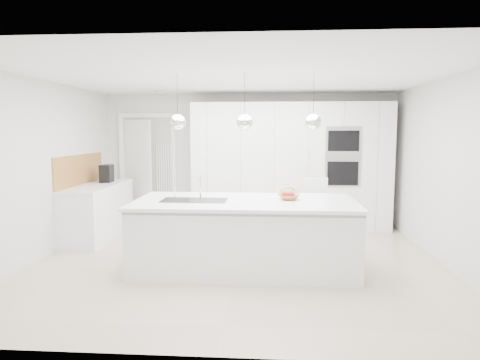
# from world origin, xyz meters

# --- Properties ---
(floor) EXTENTS (5.50, 5.50, 0.00)m
(floor) POSITION_xyz_m (0.00, 0.00, 0.00)
(floor) COLOR #C0AE99
(floor) RESTS_ON ground
(wall_back) EXTENTS (5.50, 0.00, 5.50)m
(wall_back) POSITION_xyz_m (0.00, 2.50, 1.25)
(wall_back) COLOR silver
(wall_back) RESTS_ON ground
(wall_left) EXTENTS (0.00, 5.00, 5.00)m
(wall_left) POSITION_xyz_m (-2.75, 0.00, 1.25)
(wall_left) COLOR silver
(wall_left) RESTS_ON ground
(ceiling) EXTENTS (5.50, 5.50, 0.00)m
(ceiling) POSITION_xyz_m (0.00, 0.00, 2.50)
(ceiling) COLOR white
(ceiling) RESTS_ON wall_back
(tall_cabinets) EXTENTS (3.60, 0.60, 2.30)m
(tall_cabinets) POSITION_xyz_m (0.80, 2.20, 1.15)
(tall_cabinets) COLOR white
(tall_cabinets) RESTS_ON floor
(oven_stack) EXTENTS (0.62, 0.04, 1.05)m
(oven_stack) POSITION_xyz_m (1.70, 1.89, 1.35)
(oven_stack) COLOR #A5A5A8
(oven_stack) RESTS_ON tall_cabinets
(doorway_frame) EXTENTS (1.11, 0.08, 2.13)m
(doorway_frame) POSITION_xyz_m (-1.95, 2.47, 1.02)
(doorway_frame) COLOR white
(doorway_frame) RESTS_ON floor
(hallway_door) EXTENTS (0.76, 0.38, 2.00)m
(hallway_door) POSITION_xyz_m (-2.20, 2.42, 1.00)
(hallway_door) COLOR white
(hallway_door) RESTS_ON floor
(radiator) EXTENTS (0.32, 0.04, 1.40)m
(radiator) POSITION_xyz_m (-1.63, 2.46, 0.85)
(radiator) COLOR white
(radiator) RESTS_ON floor
(left_base_cabinets) EXTENTS (0.60, 1.80, 0.86)m
(left_base_cabinets) POSITION_xyz_m (-2.45, 1.20, 0.43)
(left_base_cabinets) COLOR white
(left_base_cabinets) RESTS_ON floor
(left_worktop) EXTENTS (0.62, 1.82, 0.04)m
(left_worktop) POSITION_xyz_m (-2.45, 1.20, 0.88)
(left_worktop) COLOR white
(left_worktop) RESTS_ON left_base_cabinets
(oak_backsplash) EXTENTS (0.02, 1.80, 0.50)m
(oak_backsplash) POSITION_xyz_m (-2.74, 1.20, 1.15)
(oak_backsplash) COLOR #B17A3F
(oak_backsplash) RESTS_ON wall_left
(island_base) EXTENTS (2.80, 1.20, 0.86)m
(island_base) POSITION_xyz_m (0.10, -0.30, 0.43)
(island_base) COLOR white
(island_base) RESTS_ON floor
(island_worktop) EXTENTS (2.84, 1.40, 0.04)m
(island_worktop) POSITION_xyz_m (0.10, -0.25, 0.88)
(island_worktop) COLOR white
(island_worktop) RESTS_ON island_base
(island_sink) EXTENTS (0.84, 0.44, 0.18)m
(island_sink) POSITION_xyz_m (-0.55, -0.30, 0.82)
(island_sink) COLOR #3F3F42
(island_sink) RESTS_ON island_worktop
(island_tap) EXTENTS (0.02, 0.02, 0.30)m
(island_tap) POSITION_xyz_m (-0.50, -0.10, 1.05)
(island_tap) COLOR white
(island_tap) RESTS_ON island_worktop
(pendant_left) EXTENTS (0.20, 0.20, 0.20)m
(pendant_left) POSITION_xyz_m (-0.75, -0.30, 1.90)
(pendant_left) COLOR white
(pendant_left) RESTS_ON ceiling
(pendant_mid) EXTENTS (0.20, 0.20, 0.20)m
(pendant_mid) POSITION_xyz_m (0.10, -0.30, 1.90)
(pendant_mid) COLOR white
(pendant_mid) RESTS_ON ceiling
(pendant_right) EXTENTS (0.20, 0.20, 0.20)m
(pendant_right) POSITION_xyz_m (0.95, -0.30, 1.90)
(pendant_right) COLOR white
(pendant_right) RESTS_ON ceiling
(fruit_bowl) EXTENTS (0.30, 0.30, 0.07)m
(fruit_bowl) POSITION_xyz_m (0.67, -0.16, 0.93)
(fruit_bowl) COLOR #B17A3F
(fruit_bowl) RESTS_ON island_worktop
(espresso_machine) EXTENTS (0.20, 0.30, 0.31)m
(espresso_machine) POSITION_xyz_m (-2.43, 1.57, 1.05)
(espresso_machine) COLOR black
(espresso_machine) RESTS_ON left_worktop
(bar_stool_left) EXTENTS (0.42, 0.51, 0.96)m
(bar_stool_left) POSITION_xyz_m (0.72, 0.49, 0.48)
(bar_stool_left) COLOR white
(bar_stool_left) RESTS_ON floor
(bar_stool_right) EXTENTS (0.38, 0.51, 1.09)m
(bar_stool_right) POSITION_xyz_m (1.12, 0.61, 0.54)
(bar_stool_right) COLOR white
(bar_stool_right) RESTS_ON floor
(apple_a) EXTENTS (0.08, 0.08, 0.08)m
(apple_a) POSITION_xyz_m (0.62, -0.17, 0.97)
(apple_a) COLOR #AE1825
(apple_a) RESTS_ON fruit_bowl
(apple_b) EXTENTS (0.08, 0.08, 0.08)m
(apple_b) POSITION_xyz_m (0.66, -0.19, 0.97)
(apple_b) COLOR #AE1825
(apple_b) RESTS_ON fruit_bowl
(apple_c) EXTENTS (0.07, 0.07, 0.07)m
(apple_c) POSITION_xyz_m (0.70, -0.18, 0.97)
(apple_c) COLOR #AE1825
(apple_c) RESTS_ON fruit_bowl
(apple_extra_3) EXTENTS (0.08, 0.08, 0.08)m
(apple_extra_3) POSITION_xyz_m (0.70, -0.21, 0.97)
(apple_extra_3) COLOR #AE1825
(apple_extra_3) RESTS_ON fruit_bowl
(banana_bunch) EXTENTS (0.24, 0.17, 0.21)m
(banana_bunch) POSITION_xyz_m (0.66, -0.15, 1.02)
(banana_bunch) COLOR gold
(banana_bunch) RESTS_ON fruit_bowl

